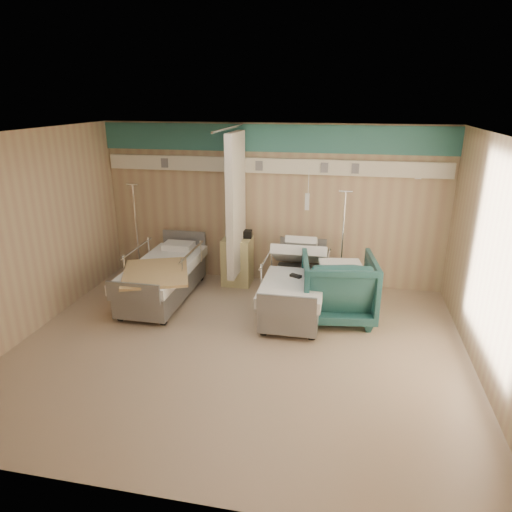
{
  "coord_description": "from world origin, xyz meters",
  "views": [
    {
      "loc": [
        1.3,
        -5.24,
        3.22
      ],
      "look_at": [
        0.11,
        0.6,
        1.12
      ],
      "focal_mm": 32.0,
      "sensor_mm": 36.0,
      "label": 1
    }
  ],
  "objects_px": {
    "bed_right": "(295,292)",
    "visitor_armchair": "(338,287)",
    "bedside_cabinet": "(237,261)",
    "iv_stand_left": "(139,261)",
    "iv_stand_right": "(340,275)",
    "bed_left": "(163,281)"
  },
  "relations": [
    {
      "from": "bedside_cabinet",
      "to": "visitor_armchair",
      "type": "height_order",
      "value": "visitor_armchair"
    },
    {
      "from": "bedside_cabinet",
      "to": "iv_stand_left",
      "type": "xyz_separation_m",
      "value": [
        -1.8,
        -0.2,
        -0.06
      ]
    },
    {
      "from": "bedside_cabinet",
      "to": "iv_stand_right",
      "type": "xyz_separation_m",
      "value": [
        1.82,
        -0.17,
        -0.06
      ]
    },
    {
      "from": "visitor_armchair",
      "to": "bed_right",
      "type": "bearing_deg",
      "value": -17.89
    },
    {
      "from": "visitor_armchair",
      "to": "bedside_cabinet",
      "type": "bearing_deg",
      "value": -37.36
    },
    {
      "from": "visitor_armchair",
      "to": "iv_stand_left",
      "type": "xyz_separation_m",
      "value": [
        -3.6,
        0.82,
        -0.13
      ]
    },
    {
      "from": "bed_left",
      "to": "visitor_armchair",
      "type": "xyz_separation_m",
      "value": [
        2.85,
        -0.11,
        0.18
      ]
    },
    {
      "from": "bed_right",
      "to": "visitor_armchair",
      "type": "xyz_separation_m",
      "value": [
        0.65,
        -0.11,
        0.18
      ]
    },
    {
      "from": "bed_right",
      "to": "bedside_cabinet",
      "type": "height_order",
      "value": "bedside_cabinet"
    },
    {
      "from": "bed_right",
      "to": "bedside_cabinet",
      "type": "relative_size",
      "value": 2.54
    },
    {
      "from": "visitor_armchair",
      "to": "iv_stand_right",
      "type": "bearing_deg",
      "value": -99.47
    },
    {
      "from": "bedside_cabinet",
      "to": "iv_stand_left",
      "type": "height_order",
      "value": "iv_stand_left"
    },
    {
      "from": "bed_right",
      "to": "bed_left",
      "type": "relative_size",
      "value": 1.0
    },
    {
      "from": "bed_right",
      "to": "bedside_cabinet",
      "type": "distance_m",
      "value": 1.46
    },
    {
      "from": "iv_stand_right",
      "to": "bed_left",
      "type": "bearing_deg",
      "value": -165.71
    },
    {
      "from": "iv_stand_left",
      "to": "bed_right",
      "type": "bearing_deg",
      "value": -13.39
    },
    {
      "from": "bedside_cabinet",
      "to": "visitor_armchair",
      "type": "bearing_deg",
      "value": -29.39
    },
    {
      "from": "bedside_cabinet",
      "to": "iv_stand_right",
      "type": "bearing_deg",
      "value": -5.29
    },
    {
      "from": "bed_right",
      "to": "iv_stand_right",
      "type": "height_order",
      "value": "iv_stand_right"
    },
    {
      "from": "bed_left",
      "to": "visitor_armchair",
      "type": "distance_m",
      "value": 2.86
    },
    {
      "from": "bed_right",
      "to": "bed_left",
      "type": "xyz_separation_m",
      "value": [
        -2.2,
        0.0,
        0.0
      ]
    },
    {
      "from": "bed_left",
      "to": "iv_stand_right",
      "type": "xyz_separation_m",
      "value": [
        2.87,
        0.73,
        0.05
      ]
    }
  ]
}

